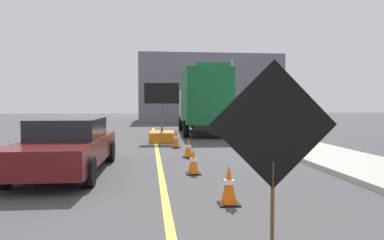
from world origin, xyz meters
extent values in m
cube|color=yellow|center=(0.00, 6.00, 0.00)|extent=(0.14, 36.00, 0.01)
cylinder|color=#593819|center=(1.27, 2.44, 0.53)|extent=(0.05, 0.05, 1.05)
cube|color=orange|center=(1.27, 2.44, 1.52)|extent=(1.56, 0.11, 1.56)
cube|color=black|center=(1.27, 2.42, 1.52)|extent=(1.63, 0.10, 1.63)
cube|color=black|center=(1.27, 2.46, 1.52)|extent=(0.28, 0.02, 0.52)
cube|color=orange|center=(0.30, 14.96, 0.23)|extent=(1.19, 1.85, 0.45)
cylinder|color=#4C4C4C|center=(0.30, 14.96, 1.10)|extent=(0.10, 0.10, 1.30)
cube|color=black|center=(0.30, 14.96, 2.23)|extent=(1.60, 0.16, 0.95)
sphere|color=yellow|center=(0.85, 14.98, 2.23)|extent=(0.09, 0.09, 0.09)
sphere|color=yellow|center=(0.55, 15.00, 2.23)|extent=(0.09, 0.09, 0.09)
sphere|color=yellow|center=(0.25, 15.01, 2.23)|extent=(0.09, 0.09, 0.09)
sphere|color=yellow|center=(-0.05, 15.03, 2.23)|extent=(0.09, 0.09, 0.09)
sphere|color=yellow|center=(-0.22, 15.04, 2.41)|extent=(0.09, 0.09, 0.09)
sphere|color=yellow|center=(-0.22, 15.04, 2.04)|extent=(0.09, 0.09, 0.09)
cube|color=black|center=(2.79, 18.95, 0.57)|extent=(1.85, 7.28, 0.25)
cube|color=silver|center=(2.86, 21.55, 1.65)|extent=(2.39, 2.10, 1.90)
cube|color=#14592D|center=(2.75, 17.84, 2.13)|extent=(2.48, 4.99, 2.85)
cylinder|color=black|center=(1.74, 21.44, 0.45)|extent=(0.31, 0.91, 0.90)
cylinder|color=black|center=(3.98, 21.37, 0.45)|extent=(0.31, 0.91, 0.90)
cylinder|color=black|center=(1.60, 16.81, 0.45)|extent=(0.31, 0.91, 0.90)
cylinder|color=black|center=(3.84, 16.74, 0.45)|extent=(0.31, 0.91, 0.90)
cube|color=#591414|center=(-2.38, 7.58, 0.58)|extent=(1.96, 5.12, 0.60)
cube|color=black|center=(-2.37, 7.83, 1.13)|extent=(1.67, 2.32, 0.50)
cylinder|color=black|center=(-1.56, 5.88, 0.33)|extent=(0.24, 0.67, 0.66)
cylinder|color=black|center=(-3.30, 5.93, 0.33)|extent=(0.24, 0.67, 0.66)
cylinder|color=black|center=(-1.46, 9.22, 0.33)|extent=(0.24, 0.67, 0.66)
cylinder|color=black|center=(-3.20, 9.27, 0.33)|extent=(0.24, 0.67, 0.66)
cylinder|color=gray|center=(5.87, 24.99, 2.50)|extent=(0.18, 0.18, 5.00)
cube|color=#0F6033|center=(4.47, 24.99, 4.15)|extent=(2.60, 0.06, 1.30)
cube|color=white|center=(4.47, 25.03, 4.15)|extent=(1.82, 0.01, 0.18)
cube|color=slate|center=(5.47, 34.91, 3.15)|extent=(13.40, 8.57, 6.29)
cube|color=black|center=(1.10, 4.22, 0.01)|extent=(0.36, 0.36, 0.03)
cone|color=#EA5B0C|center=(1.10, 4.22, 0.37)|extent=(0.28, 0.28, 0.68)
cylinder|color=white|center=(1.10, 4.22, 0.40)|extent=(0.19, 0.19, 0.08)
cube|color=black|center=(0.81, 7.03, 0.01)|extent=(0.36, 0.36, 0.03)
cone|color=orange|center=(0.81, 7.03, 0.34)|extent=(0.28, 0.28, 0.61)
cylinder|color=white|center=(0.81, 7.03, 0.37)|extent=(0.19, 0.19, 0.08)
cube|color=black|center=(0.98, 9.83, 0.01)|extent=(0.36, 0.36, 0.03)
cone|color=orange|center=(0.98, 9.83, 0.33)|extent=(0.28, 0.28, 0.60)
cylinder|color=white|center=(0.98, 9.83, 0.36)|extent=(0.19, 0.19, 0.08)
cube|color=black|center=(0.77, 12.50, 0.01)|extent=(0.36, 0.36, 0.03)
cone|color=#EA5B0C|center=(0.77, 12.50, 0.37)|extent=(0.28, 0.28, 0.69)
cylinder|color=white|center=(0.77, 12.50, 0.41)|extent=(0.19, 0.19, 0.08)
camera|label=1|loc=(-0.28, -2.03, 1.79)|focal=34.35mm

